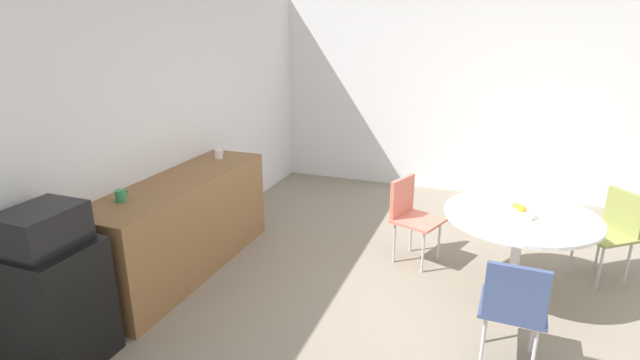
{
  "coord_description": "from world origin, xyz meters",
  "views": [
    {
      "loc": [
        -3.68,
        0.02,
        2.24
      ],
      "look_at": [
        0.02,
        1.39,
        0.95
      ],
      "focal_mm": 26.88,
      "sensor_mm": 36.0,
      "label": 1
    }
  ],
  "objects": [
    {
      "name": "ground_plane",
      "position": [
        0.0,
        0.0,
        0.0
      ],
      "size": [
        6.0,
        6.0,
        0.0
      ],
      "primitive_type": "plane",
      "color": "gray"
    },
    {
      "name": "wall_back",
      "position": [
        0.0,
        3.0,
        1.3
      ],
      "size": [
        6.0,
        0.1,
        2.6
      ],
      "primitive_type": "cube",
      "color": "silver",
      "rests_on": "ground_plane"
    },
    {
      "name": "wall_side_right",
      "position": [
        3.0,
        0.0,
        1.3
      ],
      "size": [
        0.1,
        6.0,
        2.6
      ],
      "primitive_type": "cube",
      "color": "silver",
      "rests_on": "ground_plane"
    },
    {
      "name": "counter_block",
      "position": [
        -0.27,
        2.65,
        0.45
      ],
      "size": [
        2.12,
        0.6,
        0.9
      ],
      "primitive_type": "cube",
      "color": "brown",
      "rests_on": "ground_plane"
    },
    {
      "name": "mini_fridge",
      "position": [
        -1.68,
        2.65,
        0.44
      ],
      "size": [
        0.54,
        0.54,
        0.88
      ],
      "primitive_type": "cube",
      "color": "black",
      "rests_on": "ground_plane"
    },
    {
      "name": "microwave",
      "position": [
        -1.68,
        2.65,
        1.01
      ],
      "size": [
        0.48,
        0.38,
        0.26
      ],
      "primitive_type": "cube",
      "color": "black",
      "rests_on": "mini_fridge"
    },
    {
      "name": "round_table",
      "position": [
        0.32,
        -0.26,
        0.63
      ],
      "size": [
        1.23,
        1.23,
        0.75
      ],
      "color": "silver",
      "rests_on": "ground_plane"
    },
    {
      "name": "chair_olive",
      "position": [
        0.95,
        -1.08,
        0.52
      ],
      "size": [
        0.59,
        0.59,
        0.83
      ],
      "color": "silver",
      "rests_on": "ground_plane"
    },
    {
      "name": "chair_coral",
      "position": [
        0.68,
        0.71,
        0.52
      ],
      "size": [
        0.54,
        0.54,
        0.83
      ],
      "color": "silver",
      "rests_on": "ground_plane"
    },
    {
      "name": "chair_navy",
      "position": [
        -0.72,
        -0.22,
        0.52
      ],
      "size": [
        0.44,
        0.44,
        0.83
      ],
      "color": "silver",
      "rests_on": "ground_plane"
    },
    {
      "name": "fruit_bowl",
      "position": [
        0.24,
        -0.24,
        0.8
      ],
      "size": [
        0.22,
        0.22,
        0.11
      ],
      "color": "silver",
      "rests_on": "round_table"
    },
    {
      "name": "mug_white",
      "position": [
        -0.89,
        2.74,
        0.95
      ],
      "size": [
        0.13,
        0.08,
        0.09
      ],
      "color": "#338C59",
      "rests_on": "counter_block"
    },
    {
      "name": "mug_green",
      "position": [
        0.49,
        2.69,
        0.95
      ],
      "size": [
        0.13,
        0.08,
        0.09
      ],
      "color": "white",
      "rests_on": "counter_block"
    }
  ]
}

